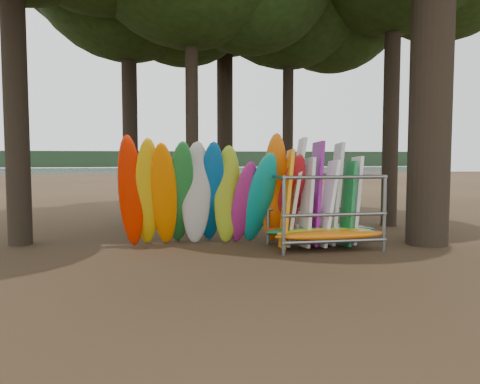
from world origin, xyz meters
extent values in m
plane|color=#47331E|center=(0.00, 0.00, 0.00)|extent=(120.00, 120.00, 0.00)
plane|color=gray|center=(0.00, 60.00, 0.00)|extent=(160.00, 160.00, 0.00)
cube|color=black|center=(0.00, 110.00, 2.00)|extent=(160.00, 4.00, 4.00)
cylinder|color=black|center=(-6.04, 2.46, 6.01)|extent=(0.62, 0.62, 12.01)
cylinder|color=black|center=(-3.26, 6.11, 5.35)|extent=(0.53, 0.53, 10.71)
cylinder|color=black|center=(0.41, 7.95, 6.05)|extent=(0.64, 0.64, 12.11)
cylinder|color=black|center=(2.58, 6.35, 5.36)|extent=(0.41, 0.41, 10.72)
cylinder|color=black|center=(-1.32, 3.32, 5.27)|extent=(0.39, 0.39, 10.54)
cylinder|color=black|center=(5.45, 3.82, 6.11)|extent=(0.53, 0.53, 12.22)
ellipsoid|color=red|center=(-3.07, 1.22, 1.45)|extent=(0.75, 1.36, 2.99)
ellipsoid|color=#E6B30F|center=(-2.65, 1.23, 1.40)|extent=(0.73, 1.79, 2.96)
ellipsoid|color=orange|center=(-2.24, 1.13, 1.35)|extent=(0.83, 1.85, 2.83)
ellipsoid|color=#247E34|center=(-1.82, 1.27, 1.36)|extent=(0.73, 2.10, 2.89)
ellipsoid|color=beige|center=(-1.41, 1.25, 1.37)|extent=(0.79, 1.29, 2.84)
ellipsoid|color=#0C5DA5|center=(-1.00, 1.40, 1.36)|extent=(0.76, 1.97, 2.89)
ellipsoid|color=#9EB923|center=(-0.58, 1.28, 1.33)|extent=(0.75, 1.07, 2.73)
ellipsoid|color=#A72579|center=(-0.17, 1.17, 1.12)|extent=(0.80, 1.52, 2.36)
ellipsoid|color=#0C9F97|center=(0.25, 1.09, 1.23)|extent=(0.98, 1.93, 2.63)
ellipsoid|color=orange|center=(0.66, 1.14, 1.48)|extent=(0.82, 1.24, 3.04)
ellipsoid|color=red|center=(1.08, 1.08, 1.21)|extent=(0.73, 1.79, 2.56)
ellipsoid|color=orange|center=(1.80, -0.08, 0.42)|extent=(2.91, 0.55, 0.24)
ellipsoid|color=gold|center=(1.80, 0.32, 0.42)|extent=(2.58, 0.55, 0.24)
ellipsoid|color=#186D38|center=(1.80, 0.62, 0.42)|extent=(3.02, 0.55, 0.24)
ellipsoid|color=red|center=(1.80, 0.99, 0.42)|extent=(2.86, 0.55, 0.24)
cube|color=orange|center=(0.83, 0.56, 1.26)|extent=(0.40, 0.76, 2.55)
cube|color=silver|center=(1.11, 0.76, 1.42)|extent=(0.63, 0.76, 2.86)
cube|color=silver|center=(1.39, 0.58, 1.15)|extent=(0.34, 0.78, 2.34)
cube|color=#891686|center=(1.66, 0.73, 1.37)|extent=(0.39, 0.81, 2.77)
cube|color=white|center=(1.94, 0.54, 1.13)|extent=(0.54, 0.78, 2.28)
cube|color=silver|center=(2.22, 0.75, 1.35)|extent=(0.44, 0.77, 2.73)
cube|color=#1B7B39|center=(2.50, 0.55, 1.11)|extent=(0.34, 0.77, 2.25)
cube|color=white|center=(2.77, 0.77, 1.17)|extent=(0.34, 0.76, 2.37)
camera|label=1|loc=(-2.56, -10.89, 2.32)|focal=35.00mm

